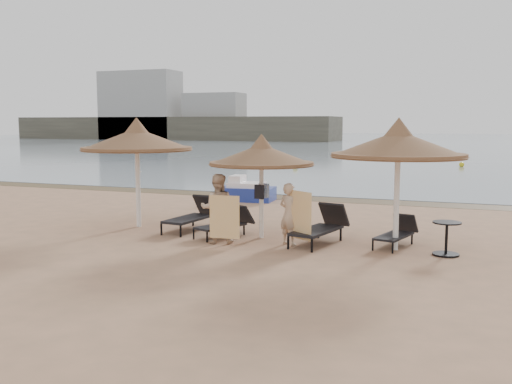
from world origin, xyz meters
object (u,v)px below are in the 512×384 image
at_px(lounger_near_left, 227,223).
at_px(side_table, 446,240).
at_px(lounger_far_right, 397,232).
at_px(person_right, 289,209).
at_px(lounger_far_left, 194,215).
at_px(lounger_near_right, 322,226).
at_px(palapa_right, 398,145).
at_px(palapa_left, 137,140).
at_px(pedal_boat, 246,191).
at_px(palapa_center, 261,155).
at_px(person_left, 217,203).

distance_m(lounger_near_left, side_table, 5.59).
distance_m(lounger_far_right, person_right, 2.73).
height_order(lounger_far_left, person_right, person_right).
bearing_deg(lounger_far_left, lounger_near_right, -0.76).
distance_m(palapa_right, side_table, 2.43).
distance_m(palapa_left, palapa_right, 7.38).
bearing_deg(palapa_left, lounger_far_right, 0.44).
bearing_deg(pedal_boat, palapa_left, -102.22).
relative_size(lounger_near_right, side_table, 2.86).
relative_size(palapa_right, lounger_near_right, 1.43).
distance_m(palapa_right, person_right, 3.02).
height_order(palapa_center, person_right, palapa_center).
relative_size(palapa_left, palapa_center, 1.16).
height_order(palapa_center, lounger_far_right, palapa_center).
distance_m(palapa_left, lounger_far_right, 7.67).
distance_m(palapa_left, person_right, 5.17).
bearing_deg(lounger_far_right, person_right, -145.51).
relative_size(lounger_near_right, person_left, 1.09).
height_order(lounger_far_left, lounger_near_left, lounger_far_left).
bearing_deg(person_left, person_right, 171.76).
xyz_separation_m(palapa_left, side_table, (8.53, -0.61, -2.15)).
distance_m(lounger_near_left, person_right, 2.05).
relative_size(palapa_left, lounger_far_left, 1.50).
bearing_deg(side_table, pedal_boat, 137.93).
height_order(lounger_far_left, lounger_near_right, lounger_near_right).
xyz_separation_m(palapa_center, lounger_near_right, (1.63, -0.01, -1.75)).
relative_size(lounger_near_left, lounger_far_right, 1.06).
xyz_separation_m(side_table, person_right, (-3.68, -0.23, 0.53)).
relative_size(lounger_far_left, lounger_far_right, 1.23).
xyz_separation_m(palapa_left, lounger_far_left, (1.68, 0.20, -2.10)).
xyz_separation_m(palapa_right, side_table, (1.15, -0.16, -2.13)).
xyz_separation_m(palapa_left, pedal_boat, (0.82, 6.34, -2.16)).
height_order(palapa_right, lounger_far_right, palapa_right).
distance_m(palapa_left, side_table, 8.81).
distance_m(palapa_right, lounger_near_left, 4.92).
height_order(lounger_near_left, lounger_far_right, lounger_near_left).
xyz_separation_m(lounger_near_right, person_right, (-0.68, -0.59, 0.47)).
bearing_deg(palapa_left, person_right, -9.88).
relative_size(lounger_far_right, person_left, 0.85).
height_order(lounger_near_right, lounger_far_right, lounger_near_right).
bearing_deg(lounger_far_left, pedal_boat, 103.88).
bearing_deg(palapa_left, lounger_near_left, -5.87).
bearing_deg(palapa_right, person_left, -169.71).
xyz_separation_m(lounger_far_right, pedal_boat, (-6.53, 6.28, 0.03)).
relative_size(palapa_center, person_right, 1.53).
height_order(lounger_near_left, lounger_near_right, lounger_near_right).
relative_size(lounger_far_left, person_right, 1.19).
distance_m(side_table, person_left, 5.52).
distance_m(lounger_near_left, lounger_near_right, 2.58).
bearing_deg(lounger_near_right, pedal_boat, 137.74).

